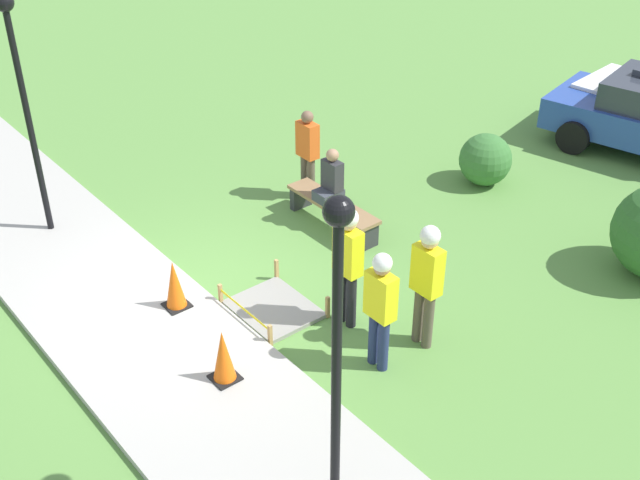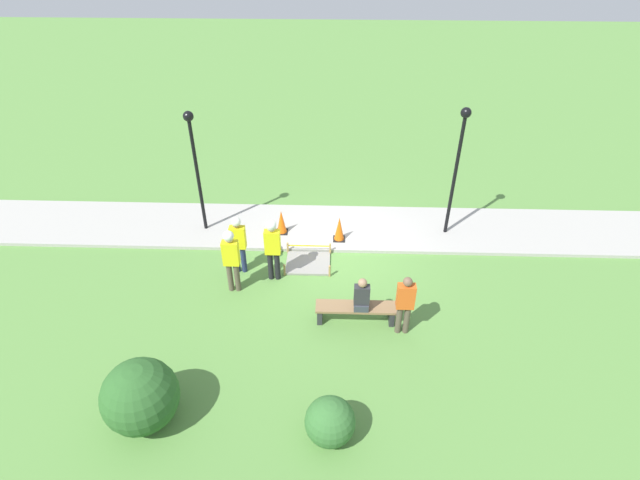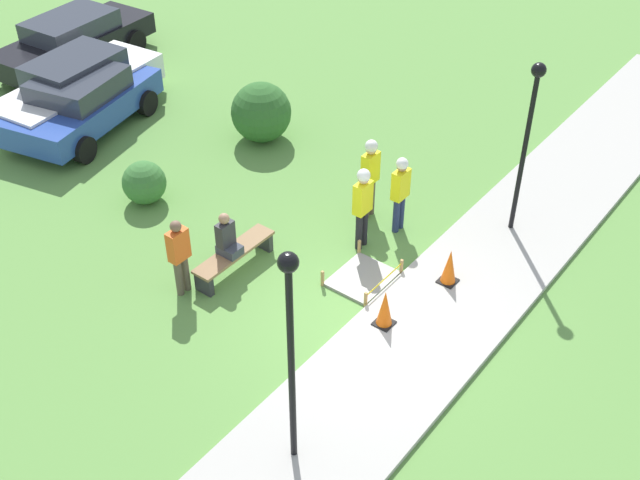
{
  "view_description": "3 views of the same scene",
  "coord_description": "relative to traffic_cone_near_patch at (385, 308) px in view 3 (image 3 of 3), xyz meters",
  "views": [
    {
      "loc": [
        8.4,
        -4.71,
        6.93
      ],
      "look_at": [
        1.33,
        1.05,
        1.2
      ],
      "focal_mm": 45.0,
      "sensor_mm": 36.0,
      "label": 1
    },
    {
      "loc": [
        0.21,
        11.35,
        8.56
      ],
      "look_at": [
        0.56,
        1.0,
        1.15
      ],
      "focal_mm": 28.0,
      "sensor_mm": 36.0,
      "label": 2
    },
    {
      "loc": [
        -8.9,
        -5.99,
        9.97
      ],
      "look_at": [
        0.45,
        1.21,
        0.93
      ],
      "focal_mm": 45.0,
      "sensor_mm": 36.0,
      "label": 3
    }
  ],
  "objects": [
    {
      "name": "parked_car_black",
      "position": [
        3.67,
        13.04,
        0.29
      ],
      "size": [
        4.91,
        2.3,
        1.43
      ],
      "rotation": [
        0.0,
        0.0,
        0.08
      ],
      "color": "black",
      "rests_on": "ground_plane"
    },
    {
      "name": "park_bench",
      "position": [
        -0.4,
        3.21,
        -0.14
      ],
      "size": [
        1.9,
        0.44,
        0.47
      ],
      "color": "#2D2D33",
      "rests_on": "ground_plane"
    },
    {
      "name": "lamppost_far",
      "position": [
        -3.17,
        -0.51,
        2.14
      ],
      "size": [
        0.28,
        0.28,
        3.83
      ],
      "color": "black",
      "rests_on": "sidewalk"
    },
    {
      "name": "worker_assistant",
      "position": [
        1.71,
        1.7,
        0.63
      ],
      "size": [
        0.4,
        0.26,
        1.83
      ],
      "color": "black",
      "rests_on": "ground_plane"
    },
    {
      "name": "lamppost_near",
      "position": [
        4.02,
        -0.46,
        2.05
      ],
      "size": [
        0.28,
        0.28,
        3.66
      ],
      "color": "black",
      "rests_on": "sidewalk"
    },
    {
      "name": "traffic_cone_near_patch",
      "position": [
        0.0,
        0.0,
        0.0
      ],
      "size": [
        0.34,
        0.34,
        0.75
      ],
      "color": "black",
      "rests_on": "sidewalk"
    },
    {
      "name": "sidewalk",
      "position": [
        -0.06,
        -0.67,
        -0.42
      ],
      "size": [
        28.0,
        2.38,
        0.1
      ],
      "color": "#ADAAA3",
      "rests_on": "ground_plane"
    },
    {
      "name": "parked_car_white",
      "position": [
        1.83,
        10.54,
        0.34
      ],
      "size": [
        4.73,
        2.33,
        1.58
      ],
      "rotation": [
        0.0,
        0.0,
        0.11
      ],
      "color": "white",
      "rests_on": "ground_plane"
    },
    {
      "name": "worker_supervisor",
      "position": [
        2.68,
        2.2,
        0.63
      ],
      "size": [
        0.4,
        0.26,
        1.83
      ],
      "color": "brown",
      "rests_on": "ground_plane"
    },
    {
      "name": "person_seated_on_bench",
      "position": [
        -0.51,
        3.26,
        0.34
      ],
      "size": [
        0.36,
        0.44,
        0.89
      ],
      "color": "#383D47",
      "rests_on": "park_bench"
    },
    {
      "name": "ground_plane",
      "position": [
        -0.06,
        0.52,
        -0.47
      ],
      "size": [
        60.0,
        60.0,
        0.0
      ],
      "primitive_type": "plane",
      "color": "#5B8E42"
    },
    {
      "name": "parked_car_blue",
      "position": [
        1.42,
        9.9,
        0.29
      ],
      "size": [
        4.42,
        2.84,
        1.45
      ],
      "rotation": [
        0.0,
        0.0,
        0.23
      ],
      "color": "#28479E",
      "rests_on": "ground_plane"
    },
    {
      "name": "bystander_in_orange_shirt",
      "position": [
        -1.47,
        3.54,
        0.44
      ],
      "size": [
        0.4,
        0.22,
        1.63
      ],
      "color": "brown",
      "rests_on": "ground_plane"
    },
    {
      "name": "shrub_rounded_near",
      "position": [
        0.16,
        6.34,
        0.0
      ],
      "size": [
        0.95,
        0.95,
        0.95
      ],
      "color": "#387033",
      "rests_on": "ground_plane"
    },
    {
      "name": "shrub_rounded_mid",
      "position": [
        3.73,
        6.09,
        0.26
      ],
      "size": [
        1.46,
        1.46,
        1.46
      ],
      "color": "#2D6028",
      "rests_on": "ground_plane"
    },
    {
      "name": "worker_trainee",
      "position": [
        2.64,
        1.43,
        0.55
      ],
      "size": [
        0.4,
        0.25,
        1.72
      ],
      "color": "navy",
      "rests_on": "ground_plane"
    },
    {
      "name": "traffic_cone_far_patch",
      "position": [
        1.7,
        -0.31,
        -0.0
      ],
      "size": [
        0.34,
        0.34,
        0.74
      ],
      "color": "black",
      "rests_on": "sidewalk"
    },
    {
      "name": "wet_concrete_patch",
      "position": [
        0.85,
        1.07,
        -0.43
      ],
      "size": [
        1.25,
        1.05,
        0.35
      ],
      "color": "gray",
      "rests_on": "ground_plane"
    }
  ]
}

